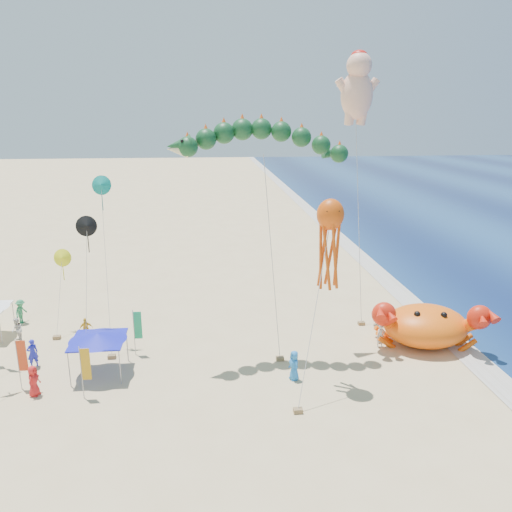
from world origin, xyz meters
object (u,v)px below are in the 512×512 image
Objects in this scene: crab_inflatable at (426,325)px; dragon_kite at (261,146)px; octopus_kite at (329,238)px; cherub_kite at (358,86)px; canopy_blue at (98,337)px.

dragon_kite is (-11.45, 0.50, 12.08)m from crab_inflatable.
crab_inflatable is 0.71× the size of octopus_kite.
cherub_kite reaches higher than octopus_kite.
crab_inflatable is 16.65m from dragon_kite.
cherub_kite is 14.62m from octopus_kite.
crab_inflatable is 21.74m from canopy_blue.
dragon_kite reaches higher than canopy_blue.
dragon_kite is at bearing 128.38° from octopus_kite.
crab_inflatable reaches higher than canopy_blue.
canopy_blue is at bearing -175.28° from crab_inflatable.
crab_inflatable is at bearing -2.51° from dragon_kite.
dragon_kite is 1.35× the size of octopus_kite.
octopus_kite is (-4.44, -10.92, -8.64)m from cherub_kite.
octopus_kite reaches higher than crab_inflatable.
canopy_blue is (-13.59, 2.00, -6.35)m from octopus_kite.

